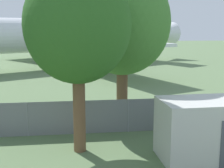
{
  "coord_description": "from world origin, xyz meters",
  "views": [
    {
      "loc": [
        -0.34,
        -4.55,
        5.36
      ],
      "look_at": [
        2.1,
        13.79,
        2.0
      ],
      "focal_mm": 50.0,
      "sensor_mm": 36.0,
      "label": 1
    }
  ],
  "objects_px": {
    "tree_near_hangar": "(122,23)",
    "tree_far_right": "(78,26)",
    "airplane": "(58,35)",
    "portable_cabin": "(204,130)"
  },
  "relations": [
    {
      "from": "tree_far_right",
      "to": "airplane",
      "type": "bearing_deg",
      "value": 93.65
    },
    {
      "from": "airplane",
      "to": "portable_cabin",
      "type": "xyz_separation_m",
      "value": [
        6.93,
        -30.94,
        -3.08
      ]
    },
    {
      "from": "airplane",
      "to": "portable_cabin",
      "type": "relative_size",
      "value": 11.08
    },
    {
      "from": "portable_cabin",
      "to": "tree_near_hangar",
      "type": "bearing_deg",
      "value": 112.39
    },
    {
      "from": "tree_near_hangar",
      "to": "tree_far_right",
      "type": "distance_m",
      "value": 4.95
    },
    {
      "from": "airplane",
      "to": "tree_far_right",
      "type": "distance_m",
      "value": 29.52
    },
    {
      "from": "airplane",
      "to": "tree_near_hangar",
      "type": "height_order",
      "value": "airplane"
    },
    {
      "from": "airplane",
      "to": "portable_cabin",
      "type": "distance_m",
      "value": 31.85
    },
    {
      "from": "portable_cabin",
      "to": "tree_near_hangar",
      "type": "relative_size",
      "value": 0.43
    },
    {
      "from": "tree_near_hangar",
      "to": "tree_far_right",
      "type": "height_order",
      "value": "tree_near_hangar"
    }
  ]
}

